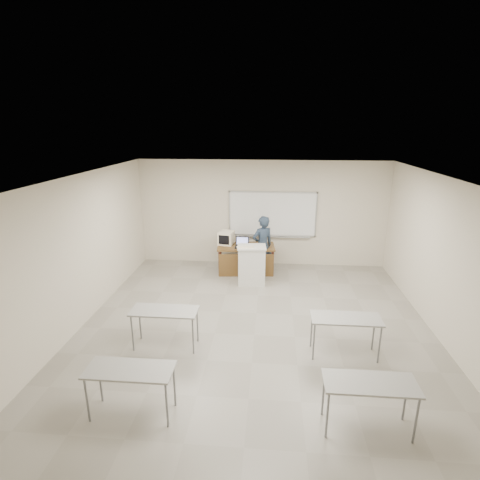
# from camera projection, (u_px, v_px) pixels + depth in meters

# --- Properties ---
(floor) EXTENTS (7.00, 8.00, 0.01)m
(floor) POSITION_uv_depth(u_px,v_px,m) (254.00, 335.00, 7.26)
(floor) COLOR gray
(floor) RESTS_ON ground
(whiteboard) EXTENTS (2.48, 0.10, 1.31)m
(whiteboard) POSITION_uv_depth(u_px,v_px,m) (272.00, 215.00, 10.58)
(whiteboard) COLOR white
(whiteboard) RESTS_ON floor
(student_desks) EXTENTS (4.40, 2.20, 0.73)m
(student_desks) POSITION_uv_depth(u_px,v_px,m) (251.00, 344.00, 5.78)
(student_desks) COLOR gray
(student_desks) RESTS_ON floor
(instructor_desk) EXTENTS (1.55, 0.77, 0.75)m
(instructor_desk) POSITION_uv_depth(u_px,v_px,m) (246.00, 254.00, 10.16)
(instructor_desk) COLOR brown
(instructor_desk) RESTS_ON floor
(podium) EXTENTS (0.71, 0.52, 1.00)m
(podium) POSITION_uv_depth(u_px,v_px,m) (252.00, 265.00, 9.51)
(podium) COLOR beige
(podium) RESTS_ON floor
(crt_monitor) EXTENTS (0.39, 0.44, 0.37)m
(crt_monitor) POSITION_uv_depth(u_px,v_px,m) (226.00, 238.00, 10.33)
(crt_monitor) COLOR beige
(crt_monitor) RESTS_ON instructor_desk
(laptop) EXTENTS (0.36, 0.33, 0.26)m
(laptop) POSITION_uv_depth(u_px,v_px,m) (242.00, 245.00, 10.09)
(laptop) COLOR black
(laptop) RESTS_ON instructor_desk
(mouse) EXTENTS (0.13, 0.11, 0.04)m
(mouse) POSITION_uv_depth(u_px,v_px,m) (253.00, 245.00, 10.24)
(mouse) COLOR #9EA0A6
(mouse) RESTS_ON instructor_desk
(keyboard) EXTENTS (0.45, 0.22, 0.02)m
(keyboard) POSITION_uv_depth(u_px,v_px,m) (245.00, 247.00, 9.26)
(keyboard) COLOR beige
(keyboard) RESTS_ON podium
(presenter) EXTENTS (0.71, 0.64, 1.64)m
(presenter) POSITION_uv_depth(u_px,v_px,m) (262.00, 246.00, 10.00)
(presenter) COLOR black
(presenter) RESTS_ON floor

